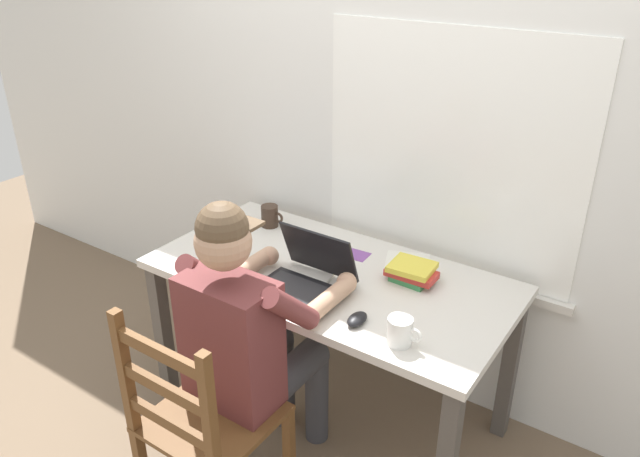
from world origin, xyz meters
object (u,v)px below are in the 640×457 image
at_px(coffee_mug_white, 400,331).
at_px(desk, 330,292).
at_px(laptop, 306,276).
at_px(computer_mouse, 357,319).
at_px(landscape_photo_print, 354,254).
at_px(seated_person, 251,333).
at_px(book_stack_main, 412,272).
at_px(wooden_chair, 202,426).
at_px(coffee_mug_dark, 270,216).

bearing_deg(coffee_mug_white, desk, 150.22).
xyz_separation_m(laptop, computer_mouse, (0.29, -0.09, -0.04)).
height_order(coffee_mug_white, landscape_photo_print, coffee_mug_white).
xyz_separation_m(seated_person, coffee_mug_white, (0.51, 0.19, 0.10)).
bearing_deg(book_stack_main, desk, -156.63).
height_order(seated_person, wooden_chair, seated_person).
bearing_deg(book_stack_main, landscape_photo_print, 169.21).
bearing_deg(coffee_mug_dark, landscape_photo_print, -2.21).
relative_size(computer_mouse, book_stack_main, 0.50).
relative_size(laptop, landscape_photo_print, 2.54).
distance_m(desk, coffee_mug_dark, 0.54).
xyz_separation_m(computer_mouse, coffee_mug_dark, (-0.76, 0.45, 0.03)).
distance_m(computer_mouse, book_stack_main, 0.38).
xyz_separation_m(seated_person, laptop, (0.03, 0.30, 0.11)).
bearing_deg(seated_person, coffee_mug_white, 20.07).
xyz_separation_m(wooden_chair, landscape_photo_print, (0.05, 0.92, 0.28)).
distance_m(coffee_mug_white, landscape_photo_print, 0.65).
bearing_deg(coffee_mug_dark, computer_mouse, -30.93).
bearing_deg(book_stack_main, coffee_mug_dark, 174.39).
distance_m(computer_mouse, coffee_mug_white, 0.19).
xyz_separation_m(coffee_mug_white, book_stack_main, (-0.16, 0.40, -0.01)).
bearing_deg(wooden_chair, coffee_mug_white, 42.51).
bearing_deg(computer_mouse, book_stack_main, 85.85).
distance_m(seated_person, book_stack_main, 0.69).
height_order(desk, book_stack_main, book_stack_main).
xyz_separation_m(computer_mouse, landscape_photo_print, (-0.28, 0.44, -0.02)).
distance_m(wooden_chair, computer_mouse, 0.66).
bearing_deg(coffee_mug_dark, laptop, -37.84).
xyz_separation_m(laptop, coffee_mug_white, (0.48, -0.11, -0.00)).
height_order(seated_person, laptop, seated_person).
xyz_separation_m(book_stack_main, landscape_photo_print, (-0.31, 0.06, -0.04)).
distance_m(coffee_mug_white, coffee_mug_dark, 1.05).
bearing_deg(desk, computer_mouse, -41.15).
relative_size(seated_person, coffee_mug_white, 10.01).
height_order(coffee_mug_white, coffee_mug_dark, coffee_mug_dark).
bearing_deg(wooden_chair, book_stack_main, 67.67).
height_order(seated_person, computer_mouse, seated_person).
bearing_deg(laptop, computer_mouse, -17.73).
distance_m(laptop, computer_mouse, 0.31).
height_order(desk, wooden_chair, wooden_chair).
bearing_deg(landscape_photo_print, coffee_mug_dark, 174.06).
bearing_deg(book_stack_main, wooden_chair, -112.33).
relative_size(coffee_mug_dark, book_stack_main, 0.59).
bearing_deg(seated_person, book_stack_main, 58.67).
xyz_separation_m(wooden_chair, computer_mouse, (0.33, 0.49, 0.30)).
bearing_deg(laptop, book_stack_main, 41.29).
bearing_deg(desk, laptop, -95.72).
bearing_deg(book_stack_main, laptop, -138.71).
distance_m(seated_person, coffee_mug_white, 0.55).
height_order(coffee_mug_white, book_stack_main, coffee_mug_white).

